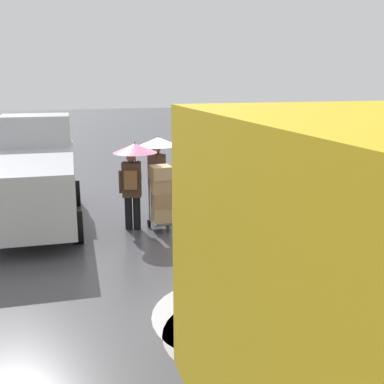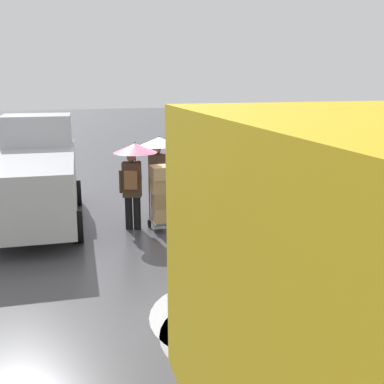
% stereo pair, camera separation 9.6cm
% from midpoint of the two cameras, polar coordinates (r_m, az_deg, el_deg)
% --- Properties ---
extents(ground_plane, '(90.00, 90.00, 0.00)m').
position_cam_midpoint_polar(ground_plane, '(12.22, -1.72, -3.21)').
color(ground_plane, '#4C4C51').
extents(slush_patch_near_cluster, '(2.59, 2.59, 0.01)m').
position_cam_midpoint_polar(slush_patch_near_cluster, '(7.47, 5.35, -14.93)').
color(slush_patch_near_cluster, silver).
rests_on(slush_patch_near_cluster, ground).
extents(slush_patch_under_van, '(2.41, 2.41, 0.01)m').
position_cam_midpoint_polar(slush_patch_under_van, '(7.02, 6.64, -17.05)').
color(slush_patch_under_van, '#999BA0').
rests_on(slush_patch_under_van, ground).
extents(cargo_van_parked_right, '(2.31, 5.39, 2.60)m').
position_cam_midpoint_polar(cargo_van_parked_right, '(12.29, -18.61, 1.84)').
color(cargo_van_parked_right, '#B7BABF').
rests_on(cargo_van_parked_right, ground).
extents(shopping_cart_vendor, '(0.74, 0.93, 1.02)m').
position_cam_midpoint_polar(shopping_cart_vendor, '(11.28, 1.91, -1.68)').
color(shopping_cart_vendor, red).
rests_on(shopping_cart_vendor, ground).
extents(hand_dolly_boxes, '(0.54, 0.72, 1.59)m').
position_cam_midpoint_polar(hand_dolly_boxes, '(11.01, -3.60, -0.20)').
color(hand_dolly_boxes, '#515156').
rests_on(hand_dolly_boxes, ground).
extents(pedestrian_pink_side, '(1.04, 1.04, 2.15)m').
position_cam_midpoint_polar(pedestrian_pink_side, '(12.12, 3.39, 4.27)').
color(pedestrian_pink_side, black).
rests_on(pedestrian_pink_side, ground).
extents(pedestrian_black_side, '(1.04, 1.04, 2.15)m').
position_cam_midpoint_polar(pedestrian_black_side, '(12.14, -3.96, 4.35)').
color(pedestrian_black_side, black).
rests_on(pedestrian_black_side, ground).
extents(pedestrian_white_side, '(1.04, 1.04, 2.15)m').
position_cam_midpoint_polar(pedestrian_white_side, '(9.93, 7.65, 2.01)').
color(pedestrian_white_side, black).
rests_on(pedestrian_white_side, ground).
extents(pedestrian_far_side, '(1.04, 1.04, 2.15)m').
position_cam_midpoint_polar(pedestrian_far_side, '(11.02, -6.99, 3.21)').
color(pedestrian_far_side, black).
rests_on(pedestrian_far_side, ground).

